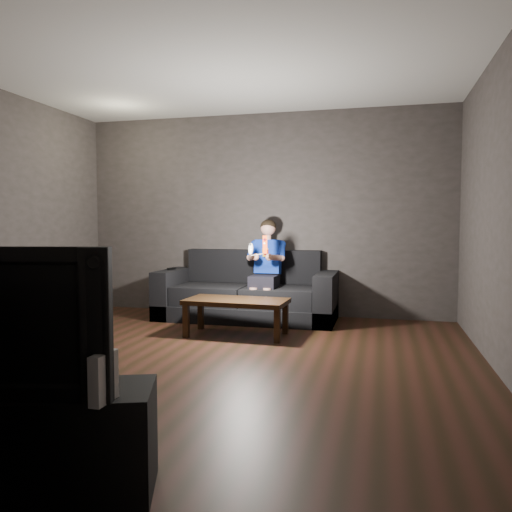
# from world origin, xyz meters

# --- Properties ---
(floor) EXTENTS (5.00, 5.00, 0.00)m
(floor) POSITION_xyz_m (0.00, 0.00, 0.00)
(floor) COLOR black
(floor) RESTS_ON ground
(back_wall) EXTENTS (5.00, 0.04, 2.70)m
(back_wall) POSITION_xyz_m (0.00, 2.50, 1.35)
(back_wall) COLOR #332F2C
(back_wall) RESTS_ON ground
(right_wall) EXTENTS (0.04, 5.00, 2.70)m
(right_wall) POSITION_xyz_m (2.50, 0.00, 1.35)
(right_wall) COLOR #332F2C
(right_wall) RESTS_ON ground
(ceiling) EXTENTS (5.00, 5.00, 0.02)m
(ceiling) POSITION_xyz_m (0.00, 0.00, 2.70)
(ceiling) COLOR beige
(ceiling) RESTS_ON back_wall
(sofa) EXTENTS (2.27, 0.98, 0.88)m
(sofa) POSITION_xyz_m (-0.10, 2.10, 0.29)
(sofa) COLOR black
(sofa) RESTS_ON floor
(child) EXTENTS (0.48, 0.59, 1.19)m
(child) POSITION_xyz_m (0.16, 2.05, 0.75)
(child) COLOR black
(child) RESTS_ON sofa
(wii_remote_red) EXTENTS (0.07, 0.09, 0.22)m
(wii_remote_red) POSITION_xyz_m (0.25, 1.59, 0.98)
(wii_remote_red) COLOR red
(wii_remote_red) RESTS_ON child
(nunchuk_white) EXTENTS (0.06, 0.09, 0.15)m
(nunchuk_white) POSITION_xyz_m (0.08, 1.59, 0.93)
(nunchuk_white) COLOR silver
(nunchuk_white) RESTS_ON child
(wii_remote_black) EXTENTS (0.06, 0.16, 0.03)m
(wii_remote_black) POSITION_xyz_m (-1.12, 2.02, 0.63)
(wii_remote_black) COLOR black
(wii_remote_black) RESTS_ON sofa
(coffee_table) EXTENTS (1.13, 0.60, 0.40)m
(coffee_table) POSITION_xyz_m (0.04, 1.12, 0.35)
(coffee_table) COLOR black
(coffee_table) RESTS_ON floor
(wii_console) EXTENTS (0.05, 0.16, 0.21)m
(wii_console) POSITION_xyz_m (0.46, -2.27, 0.59)
(wii_console) COLOR silver
(wii_console) RESTS_ON media_console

